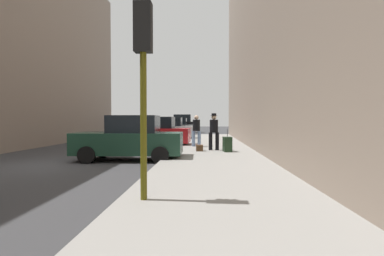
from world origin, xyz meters
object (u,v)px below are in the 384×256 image
Objects in this scene: parked_gray_coupe at (175,127)px; parked_black_suv at (181,124)px; pedestrian_with_fedora at (214,130)px; duffel_bag at (200,148)px; rolling_suitcase at (227,144)px; parked_dark_green_sedan at (130,139)px; parked_red_hatchback at (155,133)px; parked_silver_sedan at (168,129)px; traffic_light at (143,57)px; fire_hydrant at (186,138)px; pedestrian_in_jeans at (196,129)px.

parked_black_suv reaches higher than parked_gray_coupe.
pedestrian_with_fedora reaches higher than duffel_bag.
rolling_suitcase is at bearing -49.03° from pedestrian_with_fedora.
parked_dark_green_sedan is 1.00× the size of parked_gray_coupe.
parked_silver_sedan is (0.00, 6.09, 0.00)m from parked_red_hatchback.
parked_dark_green_sedan reaches higher than rolling_suitcase.
parked_black_suv is at bearing 93.37° from traffic_light.
parked_gray_coupe is at bearing 98.63° from fire_hydrant.
parked_gray_coupe is at bearing 94.33° from traffic_light.
pedestrian_in_jeans is at bearing -66.93° from fire_hydrant.
duffel_bag is at bearing 84.21° from traffic_light.
duffel_bag is (2.73, 2.27, -0.56)m from parked_dark_green_sedan.
parked_dark_green_sedan reaches higher than fire_hydrant.
parked_red_hatchback and parked_gray_coupe have the same top height.
pedestrian_in_jeans reaches higher than parked_red_hatchback.
traffic_light reaches higher than parked_silver_sedan.
parked_red_hatchback is 1.01× the size of parked_silver_sedan.
parked_red_hatchback is 2.84m from pedestrian_in_jeans.
parked_gray_coupe is 13.76m from pedestrian_in_jeans.
parked_red_hatchback reaches higher than rolling_suitcase.
parked_black_suv reaches higher than parked_red_hatchback.
parked_black_suv is 2.63× the size of pedestrian_with_fedora.
parked_gray_coupe is at bearing 103.90° from rolling_suitcase.
parked_dark_green_sedan and parked_gray_coupe have the same top height.
traffic_light is at bearing -85.67° from parked_gray_coupe.
duffel_bag is at bearing -77.09° from fire_hydrant.
pedestrian_with_fedora reaches higher than parked_red_hatchback.
rolling_suitcase is 2.36× the size of duffel_bag.
rolling_suitcase is (4.00, -23.19, -0.54)m from parked_black_suv.
fire_hydrant is at bearing -81.37° from parked_gray_coupe.
pedestrian_with_fedora is 1.12m from rolling_suitcase.
duffel_bag is (2.73, -22.92, -0.74)m from parked_black_suv.
pedestrian_with_fedora reaches higher than fire_hydrant.
traffic_light is 8.18× the size of duffel_bag.
parked_dark_green_sedan is 1.18× the size of traffic_light.
parked_dark_green_sedan is 4.07× the size of rolling_suitcase.
fire_hydrant is at bearing 90.23° from traffic_light.
traffic_light is (1.85, -12.29, 1.91)m from parked_red_hatchback.
traffic_light is (1.85, -18.39, 1.91)m from parked_silver_sedan.
parked_dark_green_sedan is at bearing -106.00° from fire_hydrant.
parked_gray_coupe is at bearing 100.48° from pedestrian_in_jeans.
pedestrian_with_fedora is (3.41, 2.68, 0.29)m from parked_dark_green_sedan.
parked_black_suv is 23.09m from duffel_bag.
parked_dark_green_sedan is 6.55m from fire_hydrant.
parked_silver_sedan is at bearing 109.97° from pedestrian_with_fedora.
pedestrian_in_jeans is at bearing -83.06° from parked_black_suv.
traffic_light is 2.11× the size of pedestrian_in_jeans.
traffic_light is at bearing -81.42° from parked_red_hatchback.
rolling_suitcase is at bearing 75.52° from traffic_light.
traffic_light reaches higher than rolling_suitcase.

